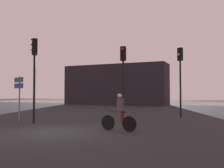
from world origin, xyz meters
The scene contains 8 objects.
ground_plane centered at (0.00, 0.00, 0.00)m, with size 120.00×120.00×0.00m, color black.
water_strip centered at (0.00, 35.82, 0.00)m, with size 80.00×16.00×0.01m, color slate.
distant_building centered at (-7.91, 25.82, 2.96)m, with size 15.49×4.00×5.92m, color black.
traffic_light_center centered at (0.89, 5.88, 3.19)m, with size 0.33×0.34×4.60m.
traffic_light_near_left centered at (-2.89, 2.08, 3.22)m, with size 0.41×0.42×4.65m.
traffic_light_far_right centered at (3.95, 8.94, 3.32)m, with size 0.40×0.42×4.81m.
direction_sign_post centered at (-4.10, 2.23, 1.79)m, with size 1.03×0.43×2.60m.
cyclist centered at (2.45, 1.32, 0.82)m, with size 1.70×0.46×1.62m.
Camera 1 is at (6.42, -8.74, 1.61)m, focal length 40.00 mm.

